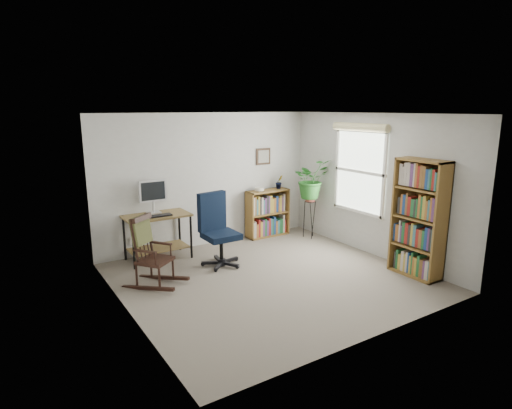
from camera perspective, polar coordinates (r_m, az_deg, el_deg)
floor at (r=6.47m, az=1.94°, el=-9.77°), size 4.20×4.00×0.00m
ceiling at (r=5.98m, az=2.11°, el=11.99°), size 4.20×4.00×0.00m
wall_back at (r=7.81m, az=-6.34°, el=3.27°), size 4.20×0.00×2.40m
wall_front at (r=4.66m, az=16.15°, el=-3.72°), size 4.20×0.00×2.40m
wall_left at (r=5.24m, az=-17.25°, el=-1.96°), size 0.00×4.00×2.40m
wall_right at (r=7.49m, az=15.39°, el=2.47°), size 0.00×4.00×2.40m
window at (r=7.63m, az=13.61°, el=4.28°), size 0.12×1.20×1.50m
desk at (r=7.31m, az=-12.94°, el=-4.25°), size 1.06×0.58×0.76m
monitor at (r=7.28m, az=-13.58°, el=1.01°), size 0.46×0.16×0.56m
keyboard at (r=7.10m, az=-12.77°, el=-1.46°), size 0.40×0.15×0.02m
office_chair at (r=6.80m, az=-4.69°, el=-3.38°), size 0.74×0.74×1.19m
rocking_chair at (r=6.21m, az=-13.39°, el=-6.04°), size 0.96×1.03×1.03m
low_bookshelf at (r=8.39m, az=1.55°, el=-1.16°), size 0.87×0.29×0.92m
tall_bookshelf at (r=6.76m, az=20.88°, el=-1.78°), size 0.33×0.77×1.76m
plant_stand at (r=8.35m, az=7.17°, el=-1.59°), size 0.25×0.25×0.85m
spider_plant at (r=8.15m, az=7.38°, el=5.88°), size 1.69×1.88×1.46m
potted_plant_small at (r=8.45m, az=3.11°, el=2.49°), size 0.13×0.24×0.11m
framed_picture at (r=8.32m, az=1.01°, el=6.42°), size 0.32×0.04×0.32m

